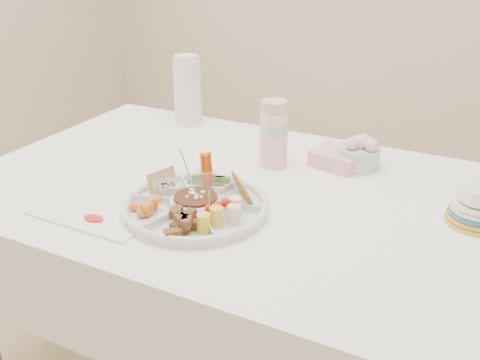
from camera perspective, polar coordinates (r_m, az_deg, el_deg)
The scene contains 15 objects.
dining_table at distance 1.76m, azimuth -1.31°, elevation -11.60°, with size 1.52×1.02×0.76m, color white.
party_tray at distance 1.41m, azimuth -4.75°, elevation -2.54°, with size 0.38×0.38×0.04m, color silver.
bean_dip at distance 1.41m, azimuth -4.76°, elevation -2.27°, with size 0.11×0.11×0.04m, color #58301A.
tortillas at distance 1.43m, azimuth 0.25°, elevation -1.02°, with size 0.10×0.10×0.06m, color olive, non-canonical shape.
carrot_cucumber at distance 1.51m, azimuth -3.47°, elevation 1.11°, with size 0.12×0.12×0.11m, color #D6530A, non-canonical shape.
pita_raisins at distance 1.49m, azimuth -8.27°, elevation -0.25°, with size 0.12×0.12×0.06m, color tan, non-canonical shape.
cherries at distance 1.38m, azimuth -9.99°, elevation -2.81°, with size 0.11×0.11×0.04m, color orange, non-canonical shape.
granola_chunks at distance 1.30m, azimuth -6.33°, elevation -4.61°, with size 0.11×0.11×0.05m, color #47311D, non-canonical shape.
banana_tomato at distance 1.31m, azimuth -0.84°, elevation -2.87°, with size 0.11×0.11×0.09m, color #FDDA70, non-canonical shape.
cup_stack at distance 1.65m, azimuth 3.60°, elevation 5.51°, with size 0.09×0.09×0.25m, color silver.
thermos at distance 2.04m, azimuth -5.62°, elevation 9.56°, with size 0.10×0.10×0.27m, color silver.
flower_bowl at distance 1.70m, azimuth 12.55°, elevation 2.95°, with size 0.13×0.13×0.10m, color #A6C6AF.
napkin_stack at distance 1.71m, azimuth 10.45°, elevation 2.29°, with size 0.15×0.13×0.05m, color #E6A2A5.
plate_stack at distance 1.47m, azimuth 24.06°, elevation -2.57°, with size 0.15×0.15×0.10m, color gold.
placemat at distance 1.44m, azimuth -16.22°, elevation -3.90°, with size 0.33×0.11×0.01m, color white.
Camera 1 is at (0.68, -1.24, 1.43)m, focal length 40.00 mm.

